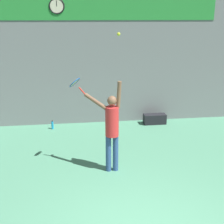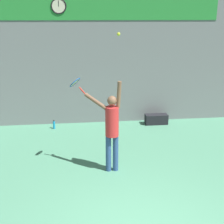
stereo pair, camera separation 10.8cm
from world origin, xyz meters
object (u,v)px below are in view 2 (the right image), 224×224
Objects in this scene: tennis_player at (112,126)px; equipment_bag at (156,119)px; water_bottle at (54,125)px; scoreboard_clock at (59,6)px; tennis_racket at (76,83)px; tennis_ball at (119,34)px.

tennis_player reaches higher than equipment_bag.
water_bottle is at bearing -178.90° from equipment_bag.
scoreboard_clock is at bearing 172.89° from equipment_bag.
equipment_bag reaches higher than water_bottle.
tennis_racket reaches higher than tennis_player.
water_bottle is at bearing -124.29° from scoreboard_clock.
scoreboard_clock is 1.13× the size of tennis_racket.
scoreboard_clock reaches higher than tennis_player.
tennis_ball is (0.93, -0.54, 1.13)m from tennis_racket.
scoreboard_clock is at bearing 110.53° from tennis_ball.
tennis_racket is at bearing -134.95° from equipment_bag.
tennis_player is (1.23, -3.55, -2.72)m from scoreboard_clock.
tennis_ball is at bearing -33.68° from tennis_player.
water_bottle is 3.46m from equipment_bag.
scoreboard_clock is 3.61m from tennis_racket.
tennis_racket is at bearing 150.24° from tennis_player.
scoreboard_clock is at bearing 55.71° from water_bottle.
tennis_racket is at bearing -81.94° from scoreboard_clock.
water_bottle is 0.38× the size of equipment_bag.
tennis_player is 2.07m from tennis_ball.
tennis_ball reaches higher than tennis_racket.
scoreboard_clock is 0.22× the size of tennis_player.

